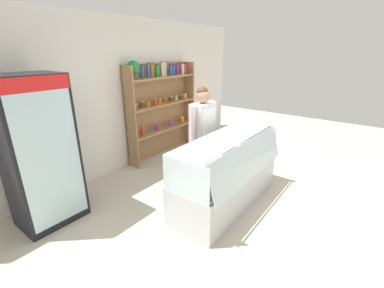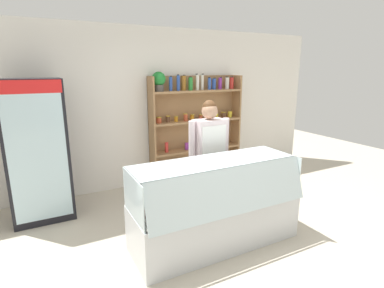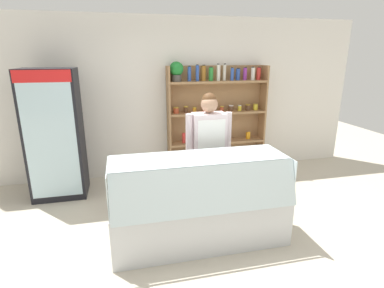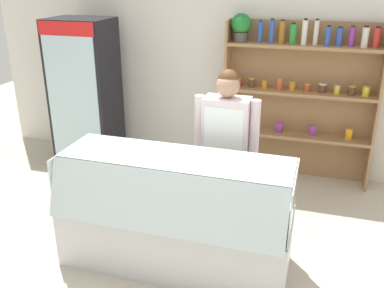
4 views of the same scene
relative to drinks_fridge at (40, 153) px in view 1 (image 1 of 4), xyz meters
The scene contains 6 objects.
ground_plane 2.71m from the drinks_fridge, 42.68° to the right, with size 12.00×12.00×0.00m, color beige.
back_wall 2.00m from the drinks_fridge, 17.90° to the left, with size 6.80×0.10×2.70m, color white.
drinks_fridge is the anchor object (origin of this frame).
shelving_unit 2.60m from the drinks_fridge, ahead, with size 1.75×0.29×1.97m.
deli_display_case 2.50m from the drinks_fridge, 43.14° to the right, with size 1.95×0.76×1.01m.
shop_clerk 2.29m from the drinks_fridge, 26.32° to the right, with size 0.61×0.25×1.62m.
Camera 1 is at (-3.06, -1.53, 2.14)m, focal length 24.00 mm.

